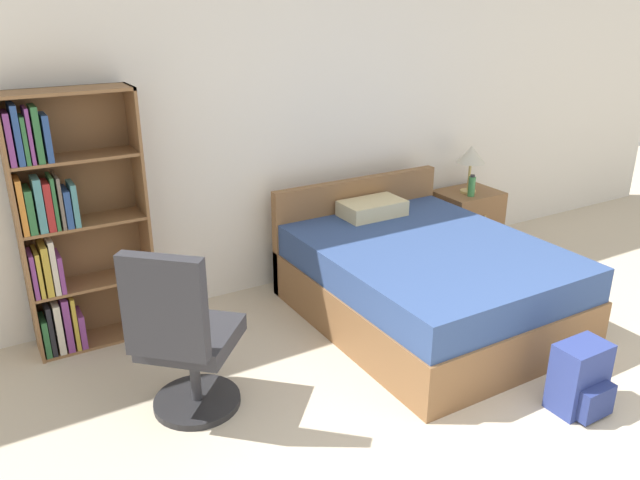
{
  "coord_description": "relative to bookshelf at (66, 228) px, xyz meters",
  "views": [
    {
      "loc": [
        -2.24,
        -1.03,
        2.23
      ],
      "look_at": [
        -0.47,
        1.98,
        0.85
      ],
      "focal_mm": 35.0,
      "sensor_mm": 36.0,
      "label": 1
    }
  ],
  "objects": [
    {
      "name": "wall_back",
      "position": [
        1.75,
        0.23,
        0.46
      ],
      "size": [
        9.0,
        0.06,
        2.6
      ],
      "color": "white",
      "rests_on": "ground_plane"
    },
    {
      "name": "bookshelf",
      "position": [
        0.0,
        0.0,
        0.0
      ],
      "size": [
        0.79,
        0.29,
        1.7
      ],
      "color": "brown",
      "rests_on": "ground_plane"
    },
    {
      "name": "bed",
      "position": [
        2.23,
        -0.87,
        -0.53
      ],
      "size": [
        1.52,
        1.9,
        0.85
      ],
      "color": "brown",
      "rests_on": "ground_plane"
    },
    {
      "name": "office_chair",
      "position": [
        0.36,
        -1.13,
        -0.36
      ],
      "size": [
        0.72,
        0.72,
        1.05
      ],
      "color": "#232326",
      "rests_on": "ground_plane"
    },
    {
      "name": "nightstand",
      "position": [
        3.41,
        -0.06,
        -0.56
      ],
      "size": [
        0.55,
        0.45,
        0.57
      ],
      "color": "brown",
      "rests_on": "ground_plane"
    },
    {
      "name": "table_lamp",
      "position": [
        3.39,
        -0.07,
        0.06
      ],
      "size": [
        0.25,
        0.25,
        0.42
      ],
      "color": "tan",
      "rests_on": "nightstand"
    },
    {
      "name": "water_bottle",
      "position": [
        3.33,
        -0.17,
        -0.18
      ],
      "size": [
        0.06,
        0.06,
        0.19
      ],
      "color": "#3F8C4C",
      "rests_on": "nightstand"
    },
    {
      "name": "backpack_blue",
      "position": [
        2.3,
        -2.2,
        -0.64
      ],
      "size": [
        0.31,
        0.27,
        0.41
      ],
      "color": "navy",
      "rests_on": "ground_plane"
    }
  ]
}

